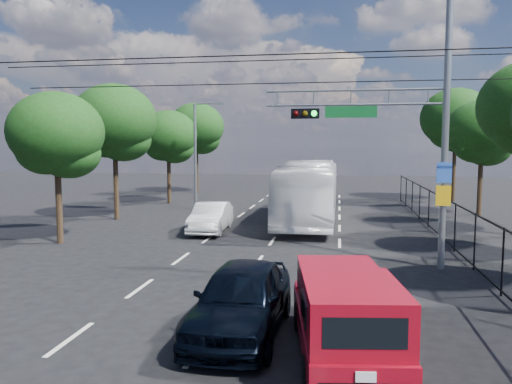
% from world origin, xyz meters
% --- Properties ---
extents(ground, '(120.00, 120.00, 0.00)m').
position_xyz_m(ground, '(0.00, 0.00, 0.00)').
color(ground, black).
rests_on(ground, ground).
extents(lane_markings, '(6.12, 38.00, 0.01)m').
position_xyz_m(lane_markings, '(-0.00, 14.00, 0.01)').
color(lane_markings, beige).
rests_on(lane_markings, ground).
extents(signal_mast, '(6.43, 0.39, 9.50)m').
position_xyz_m(signal_mast, '(5.28, 7.99, 5.24)').
color(signal_mast, slate).
rests_on(signal_mast, ground).
extents(streetlight_left, '(2.09, 0.22, 7.08)m').
position_xyz_m(streetlight_left, '(-6.33, 22.00, 3.94)').
color(streetlight_left, slate).
rests_on(streetlight_left, ground).
extents(utility_wires, '(22.00, 5.04, 0.74)m').
position_xyz_m(utility_wires, '(0.00, 8.83, 7.23)').
color(utility_wires, black).
rests_on(utility_wires, ground).
extents(fence_right, '(0.06, 34.03, 2.00)m').
position_xyz_m(fence_right, '(7.60, 12.17, 1.03)').
color(fence_right, black).
rests_on(fence_right, ground).
extents(tree_right_d, '(4.32, 4.32, 7.02)m').
position_xyz_m(tree_right_d, '(11.42, 22.02, 4.85)').
color(tree_right_d, black).
rests_on(tree_right_d, ground).
extents(tree_right_e, '(5.28, 5.28, 8.58)m').
position_xyz_m(tree_right_e, '(11.62, 30.02, 5.94)').
color(tree_right_e, black).
rests_on(tree_right_e, ground).
extents(tree_left_b, '(4.08, 4.08, 6.63)m').
position_xyz_m(tree_left_b, '(-9.18, 10.02, 4.58)').
color(tree_left_b, black).
rests_on(tree_left_b, ground).
extents(tree_left_c, '(4.80, 4.80, 7.80)m').
position_xyz_m(tree_left_c, '(-9.78, 17.02, 5.40)').
color(tree_left_c, black).
rests_on(tree_left_c, ground).
extents(tree_left_d, '(4.20, 4.20, 6.83)m').
position_xyz_m(tree_left_d, '(-9.38, 25.02, 4.72)').
color(tree_left_d, black).
rests_on(tree_left_d, ground).
extents(tree_left_e, '(4.92, 4.92, 7.99)m').
position_xyz_m(tree_left_e, '(-9.58, 33.02, 5.53)').
color(tree_left_e, black).
rests_on(tree_left_e, ground).
extents(red_pickup, '(2.43, 5.11, 1.83)m').
position_xyz_m(red_pickup, '(3.07, -0.01, 0.98)').
color(red_pickup, black).
rests_on(red_pickup, ground).
extents(navy_hatchback, '(2.07, 4.86, 1.64)m').
position_xyz_m(navy_hatchback, '(0.74, 1.00, 0.82)').
color(navy_hatchback, black).
rests_on(navy_hatchback, ground).
extents(white_bus, '(2.93, 12.37, 3.44)m').
position_xyz_m(white_bus, '(1.28, 18.02, 1.72)').
color(white_bus, silver).
rests_on(white_bus, ground).
extents(white_van, '(1.74, 4.47, 1.45)m').
position_xyz_m(white_van, '(-3.35, 13.89, 0.73)').
color(white_van, silver).
rests_on(white_van, ground).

